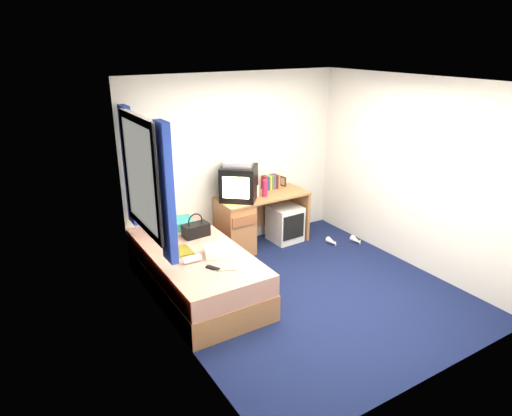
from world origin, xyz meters
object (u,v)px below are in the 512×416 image
white_heels (345,241)px  pillow (173,224)px  desk (245,221)px  water_bottle (192,259)px  handbag (196,229)px  magazine (181,251)px  bed (196,271)px  crt_tv (239,183)px  picture_frame (283,181)px  colour_swatch_fan (225,269)px  aerosol_can (257,191)px  vcr (239,164)px  remote_control (213,268)px  towel (218,251)px  pink_water_bottle (265,189)px  storage_cube (285,223)px

white_heels → pillow: bearing=165.0°
desk → water_bottle: bearing=-141.2°
handbag → magazine: 0.45m
bed → handbag: (0.17, 0.35, 0.36)m
crt_tv → white_heels: size_ratio=1.42×
picture_frame → desk: bearing=-170.1°
desk → picture_frame: bearing=13.4°
crt_tv → water_bottle: bearing=-98.9°
desk → pillow: bearing=-179.2°
pillow → colour_swatch_fan: 1.32m
water_bottle → colour_swatch_fan: bearing=-56.2°
pillow → aerosol_can: size_ratio=2.99×
crt_tv → colour_swatch_fan: size_ratio=2.86×
vcr → picture_frame: bearing=51.3°
remote_control → handbag: bearing=49.8°
towel → remote_control: (-0.20, -0.27, -0.04)m
pillow → aerosol_can: bearing=-0.5°
aerosol_can → towel: size_ratio=0.54×
crt_tv → vcr: vcr is taller
desk → white_heels: bearing=-26.5°
water_bottle → white_heels: water_bottle is taller
bed → water_bottle: water_bottle is taller
crt_tv → towel: crt_tv is taller
pillow → picture_frame: 1.84m
towel → magazine: size_ratio=1.07×
pillow → water_bottle: (-0.18, -0.98, -0.02)m
desk → bed: bearing=-145.9°
pink_water_bottle → colour_swatch_fan: pink_water_bottle is taller
bed → remote_control: size_ratio=12.50×
storage_cube → towel: towel is taller
bed → picture_frame: 2.13m
aerosol_can → magazine: size_ratio=0.58×
pillow → desk: bearing=0.8°
storage_cube → aerosol_can: bearing=173.0°
bed → storage_cube: (1.72, 0.67, -0.01)m
bed → water_bottle: size_ratio=10.00×
pillow → magazine: bearing=-104.6°
bed → vcr: size_ratio=5.25×
vcr → remote_control: 1.76m
water_bottle → remote_control: (0.12, -0.25, -0.03)m
colour_swatch_fan → aerosol_can: bearing=47.6°
pillow → desk: (1.06, 0.01, -0.19)m
pink_water_bottle → colour_swatch_fan: 1.81m
vcr → handbag: (-0.82, -0.39, -0.62)m
aerosol_can → handbag: (-1.09, -0.36, -0.21)m
desk → magazine: 1.42m
towel → colour_swatch_fan: 0.37m
picture_frame → remote_control: (-1.87, -1.43, -0.27)m
pink_water_bottle → remote_control: 1.83m
towel → bed: bearing=125.3°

